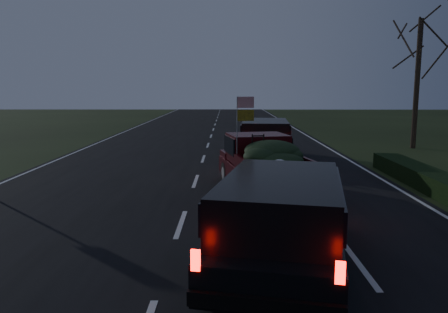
# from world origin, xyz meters

# --- Properties ---
(ground) EXTENTS (120.00, 120.00, 0.00)m
(ground) POSITION_xyz_m (0.00, 0.00, 0.00)
(ground) COLOR black
(ground) RESTS_ON ground
(road_asphalt) EXTENTS (14.00, 120.00, 0.02)m
(road_asphalt) POSITION_xyz_m (0.00, 0.00, 0.01)
(road_asphalt) COLOR black
(road_asphalt) RESTS_ON ground
(hedge_row) EXTENTS (1.00, 10.00, 0.60)m
(hedge_row) POSITION_xyz_m (7.80, 3.00, 0.30)
(hedge_row) COLOR black
(hedge_row) RESTS_ON ground
(bare_tree_far) EXTENTS (3.60, 3.60, 7.00)m
(bare_tree_far) POSITION_xyz_m (11.50, 14.00, 5.23)
(bare_tree_far) COLOR black
(bare_tree_far) RESTS_ON ground
(pickup_truck) EXTENTS (2.95, 5.46, 2.71)m
(pickup_truck) POSITION_xyz_m (2.31, 3.21, 1.02)
(pickup_truck) COLOR #3C080D
(pickup_truck) RESTS_ON ground
(lead_suv) EXTENTS (2.55, 5.32, 1.49)m
(lead_suv) POSITION_xyz_m (2.89, 10.00, 1.12)
(lead_suv) COLOR black
(lead_suv) RESTS_ON ground
(rear_suv) EXTENTS (3.04, 5.26, 1.42)m
(rear_suv) POSITION_xyz_m (2.10, -2.67, 1.07)
(rear_suv) COLOR black
(rear_suv) RESTS_ON ground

